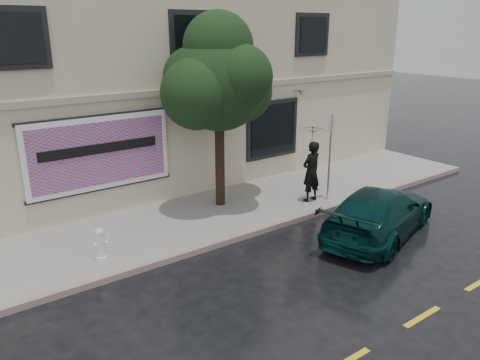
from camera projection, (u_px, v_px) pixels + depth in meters
ground at (300, 252)px, 11.91m from camera, size 90.00×90.00×0.00m
sidewalk at (227, 211)px, 14.37m from camera, size 20.00×3.50×0.15m
curb at (263, 230)px, 13.03m from camera, size 20.00×0.18×0.16m
road_marking at (422, 317)px, 9.22m from camera, size 19.00×0.12×0.01m
building at (140, 81)px, 17.71m from camera, size 20.00×8.12×7.00m
billboard at (100, 153)px, 13.23m from camera, size 4.30×0.16×2.20m
car at (379, 212)px, 12.69m from camera, size 4.97×3.29×1.33m
pedestrian at (311, 171)px, 14.74m from camera, size 0.74×0.51×1.94m
umbrella at (313, 129)px, 14.32m from camera, size 1.02×1.02×0.76m
street_tree at (219, 83)px, 13.57m from camera, size 2.82×2.82×5.18m
fire_hydrant at (101, 244)px, 11.12m from camera, size 0.33×0.31×0.80m
sign_pole at (330, 150)px, 14.63m from camera, size 0.34×0.10×2.76m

